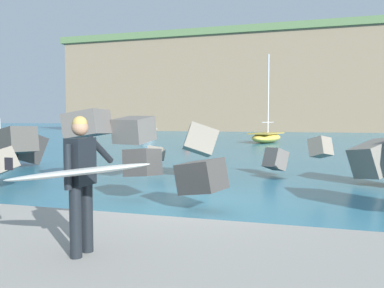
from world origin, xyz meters
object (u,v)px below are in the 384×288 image
(station_building_central, at_px, (284,41))
(boat_near_right, at_px, (146,131))
(boat_mid_left, at_px, (266,137))
(station_building_west, at_px, (179,44))
(surfer_with_board, at_px, (78,176))
(mooring_buoy_outer, at_px, (186,146))

(station_building_central, bearing_deg, boat_near_right, -104.07)
(boat_mid_left, bearing_deg, station_building_west, 115.13)
(boat_mid_left, xyz_separation_m, station_building_central, (-2.15, 58.42, 19.39))
(surfer_with_board, distance_m, station_building_west, 94.56)
(surfer_with_board, bearing_deg, mooring_buoy_outer, 103.69)
(boat_near_right, bearing_deg, surfer_with_board, -67.93)
(mooring_buoy_outer, height_order, station_building_west, station_building_west)
(surfer_with_board, height_order, mooring_buoy_outer, surfer_with_board)
(mooring_buoy_outer, xyz_separation_m, station_building_central, (2.14, 67.84, 19.68))
(surfer_with_board, distance_m, boat_mid_left, 29.97)
(station_building_west, bearing_deg, boat_mid_left, -64.87)
(station_building_west, height_order, station_building_central, station_building_west)
(station_building_central, bearing_deg, station_building_west, -179.65)
(boat_mid_left, distance_m, station_building_west, 67.42)
(boat_mid_left, bearing_deg, surfer_with_board, -88.64)
(boat_mid_left, xyz_separation_m, station_building_west, (-27.33, 58.26, 20.10))
(boat_mid_left, bearing_deg, boat_near_right, 151.02)
(mooring_buoy_outer, relative_size, station_building_central, 0.07)
(mooring_buoy_outer, xyz_separation_m, station_building_west, (-23.04, 67.68, 20.39))
(boat_mid_left, height_order, station_building_west, station_building_west)
(boat_near_right, bearing_deg, mooring_buoy_outer, -59.27)
(surfer_with_board, xyz_separation_m, mooring_buoy_outer, (-5.00, 20.52, -1.06))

